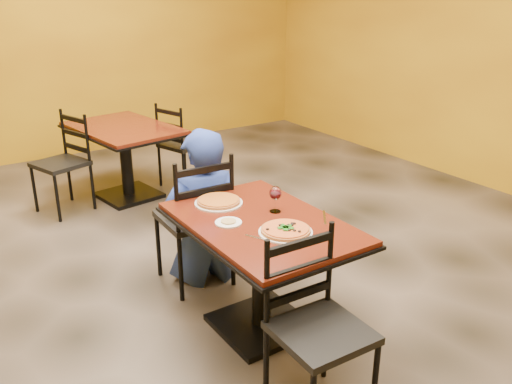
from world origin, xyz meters
TOP-DOWN VIEW (x-y plane):
  - floor at (0.00, 0.00)m, footprint 7.00×8.00m
  - wall_back at (0.00, 4.00)m, footprint 7.00×0.01m
  - table_main at (0.00, -0.50)m, footprint 0.83×1.23m
  - table_second at (0.14, 2.15)m, footprint 1.00×1.33m
  - chair_main_near at (-0.17, -1.27)m, footprint 0.44×0.44m
  - chair_main_far at (-0.07, 0.26)m, footprint 0.47×0.47m
  - chair_second_left at (-0.51, 2.15)m, footprint 0.54×0.54m
  - chair_second_right at (0.79, 2.15)m, footprint 0.52×0.52m
  - diner at (0.02, 0.30)m, footprint 0.64×0.47m
  - plate_main at (0.02, -0.72)m, footprint 0.31×0.31m
  - pizza_main at (0.02, -0.72)m, footprint 0.28×0.28m
  - plate_far at (-0.08, -0.12)m, footprint 0.31×0.31m
  - pizza_far at (-0.08, -0.12)m, footprint 0.28×0.28m
  - side_plate at (-0.19, -0.42)m, footprint 0.16×0.16m
  - dip at (-0.19, -0.42)m, footprint 0.09×0.09m
  - wine_glass at (0.15, -0.43)m, footprint 0.08×0.08m
  - fork at (-0.15, -0.70)m, footprint 0.10×0.18m
  - knife at (0.34, -0.67)m, footprint 0.14×0.17m

SIDE VIEW (x-z plane):
  - floor at x=0.00m, z-range -0.01..0.01m
  - chair_second_right at x=0.79m, z-range 0.00..0.91m
  - chair_second_left at x=-0.51m, z-range 0.00..0.94m
  - chair_main_near at x=-0.17m, z-range 0.00..0.95m
  - chair_main_far at x=-0.07m, z-range 0.00..1.00m
  - table_second at x=0.14m, z-range 0.18..0.93m
  - table_main at x=0.00m, z-range 0.18..0.93m
  - diner at x=0.02m, z-range 0.00..1.15m
  - fork at x=-0.15m, z-range 0.75..0.75m
  - knife at x=0.34m, z-range 0.75..0.75m
  - plate_main at x=0.02m, z-range 0.75..0.76m
  - plate_far at x=-0.08m, z-range 0.75..0.76m
  - side_plate at x=-0.19m, z-range 0.75..0.76m
  - dip at x=-0.19m, z-range 0.76..0.77m
  - pizza_main at x=0.02m, z-range 0.76..0.78m
  - pizza_far at x=-0.08m, z-range 0.76..0.78m
  - wine_glass at x=0.15m, z-range 0.75..0.93m
  - wall_back at x=0.00m, z-range 0.00..3.00m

